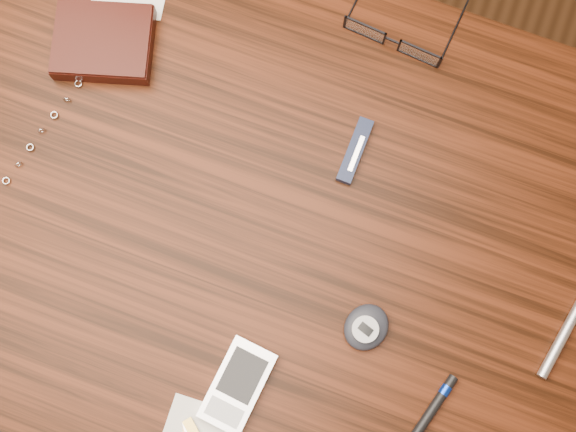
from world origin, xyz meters
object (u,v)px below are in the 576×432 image
(desk, at_px, (233,228))
(pedometer, at_px, (366,327))
(wallet_and_card, at_px, (104,41))
(pda_phone, at_px, (238,385))
(eyeglasses, at_px, (394,37))
(silver_pen, at_px, (576,311))
(pocket_knife, at_px, (355,151))

(desk, xyz_separation_m, pedometer, (0.20, -0.07, 0.11))
(wallet_and_card, height_order, pda_phone, wallet_and_card)
(pda_phone, relative_size, pedometer, 1.53)
(desk, height_order, pedometer, pedometer)
(pedometer, bearing_deg, eyeglasses, 103.75)
(desk, bearing_deg, pda_phone, -64.87)
(silver_pen, bearing_deg, pocket_knife, 163.16)
(desk, relative_size, pocket_knife, 11.95)
(pedometer, xyz_separation_m, silver_pen, (0.22, 0.10, -0.00))
(desk, bearing_deg, wallet_and_card, 146.19)
(silver_pen, bearing_deg, wallet_and_card, 169.94)
(eyeglasses, height_order, pda_phone, eyeglasses)
(desk, xyz_separation_m, pda_phone, (0.09, -0.18, 0.11))
(desk, distance_m, silver_pen, 0.44)
(pda_phone, bearing_deg, eyeglasses, 86.32)
(eyeglasses, bearing_deg, pocket_knife, -88.85)
(pocket_knife, bearing_deg, pedometer, -67.19)
(silver_pen, bearing_deg, eyeglasses, 141.46)
(wallet_and_card, bearing_deg, silver_pen, -10.06)
(wallet_and_card, relative_size, silver_pen, 1.15)
(eyeglasses, bearing_deg, wallet_and_card, -158.65)
(pedometer, distance_m, silver_pen, 0.24)
(desk, distance_m, pocket_knife, 0.20)
(eyeglasses, bearing_deg, pedometer, -76.25)
(desk, bearing_deg, pocket_knife, 46.77)
(desk, relative_size, pedometer, 14.61)
(desk, bearing_deg, eyeglasses, 67.56)
(desk, relative_size, pda_phone, 9.56)
(pda_phone, distance_m, pedometer, 0.16)
(pda_phone, xyz_separation_m, pocket_knife, (0.03, 0.31, -0.00))
(wallet_and_card, distance_m, silver_pen, 0.65)
(eyeglasses, distance_m, silver_pen, 0.39)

